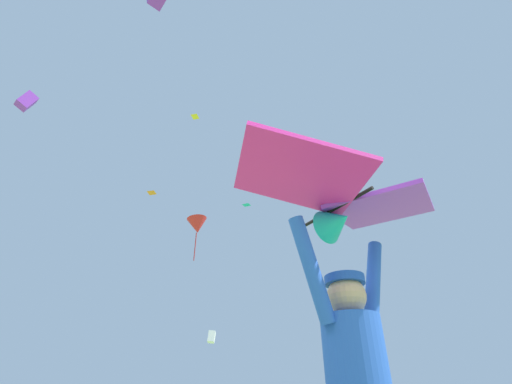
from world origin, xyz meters
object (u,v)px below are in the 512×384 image
object	(u,v)px
held_stunt_kite	(342,201)
distant_kite_yellow_overhead_distant	(195,116)
distant_kite_teal_mid_right	(247,205)
distant_kite_red_mid_left	(197,226)
distant_kite_white_low_left	(212,337)
distant_kite_purple_high_left	(27,101)
distant_kite_orange_low_right	(152,192)
marker_flag	(336,376)
distant_kite_yellow_high_right	(325,227)

from	to	relation	value
held_stunt_kite	distant_kite_yellow_overhead_distant	distance (m)	22.34
held_stunt_kite	distant_kite_teal_mid_right	distance (m)	33.55
held_stunt_kite	distant_kite_red_mid_left	size ratio (longest dim) A/B	0.67
distant_kite_white_low_left	distant_kite_red_mid_left	bearing A→B (deg)	-103.67
distant_kite_yellow_overhead_distant	distant_kite_purple_high_left	world-z (taller)	distant_kite_yellow_overhead_distant
distant_kite_white_low_left	distant_kite_orange_low_right	distance (m)	13.49
distant_kite_teal_mid_right	marker_flag	world-z (taller)	distant_kite_teal_mid_right
distant_kite_white_low_left	distant_kite_red_mid_left	size ratio (longest dim) A/B	0.38
distant_kite_yellow_overhead_distant	distant_kite_yellow_high_right	world-z (taller)	distant_kite_yellow_overhead_distant
distant_kite_red_mid_left	marker_flag	bearing A→B (deg)	-71.96
distant_kite_yellow_overhead_distant	distant_kite_yellow_high_right	xyz separation A→B (m)	(11.06, 4.73, -4.51)
distant_kite_orange_low_right	marker_flag	world-z (taller)	distant_kite_orange_low_right
distant_kite_white_low_left	distant_kite_red_mid_left	xyz separation A→B (m)	(-2.86, -11.74, 3.53)
distant_kite_red_mid_left	distant_kite_purple_high_left	xyz separation A→B (m)	(-9.81, -0.66, 5.91)
held_stunt_kite	distant_kite_white_low_left	xyz separation A→B (m)	(3.14, 27.03, 3.60)
distant_kite_teal_mid_right	distant_kite_yellow_high_right	size ratio (longest dim) A/B	0.56
distant_kite_white_low_left	distant_kite_red_mid_left	world-z (taller)	distant_kite_red_mid_left
held_stunt_kite	distant_kite_purple_high_left	bearing A→B (deg)	123.10
held_stunt_kite	marker_flag	bearing A→B (deg)	64.87
distant_kite_orange_low_right	distant_kite_yellow_overhead_distant	bearing A→B (deg)	-76.29
held_stunt_kite	distant_kite_orange_low_right	distance (m)	31.20
distant_kite_orange_low_right	distant_kite_purple_high_left	bearing A→B (deg)	-117.58
distant_kite_teal_mid_right	distant_kite_red_mid_left	xyz separation A→B (m)	(-5.80, -13.25, -9.43)
distant_kite_yellow_overhead_distant	marker_flag	world-z (taller)	distant_kite_yellow_overhead_distant
distant_kite_orange_low_right	distant_kite_red_mid_left	xyz separation A→B (m)	(3.41, -11.59, -8.42)
distant_kite_orange_low_right	distant_kite_red_mid_left	distance (m)	14.72
distant_kite_orange_low_right	distant_kite_red_mid_left	bearing A→B (deg)	-73.62
held_stunt_kite	distant_kite_purple_high_left	world-z (taller)	distant_kite_purple_high_left
distant_kite_white_low_left	distant_kite_teal_mid_right	size ratio (longest dim) A/B	1.17
distant_kite_white_low_left	distant_kite_teal_mid_right	world-z (taller)	distant_kite_teal_mid_right
distant_kite_red_mid_left	distant_kite_purple_high_left	distance (m)	11.47
distant_kite_purple_high_left	distant_kite_yellow_overhead_distant	bearing A→B (deg)	9.12
distant_kite_red_mid_left	distant_kite_teal_mid_right	bearing A→B (deg)	66.36
distant_kite_orange_low_right	held_stunt_kite	bearing A→B (deg)	-83.36
distant_kite_yellow_overhead_distant	distant_kite_yellow_high_right	distance (m)	12.85
distant_kite_yellow_high_right	distant_kite_white_low_left	bearing A→B (deg)	140.06
distant_kite_orange_low_right	distant_kite_teal_mid_right	bearing A→B (deg)	10.23
distant_kite_white_low_left	distant_kite_yellow_overhead_distant	bearing A→B (deg)	-108.32
distant_kite_orange_low_right	distant_kite_yellow_high_right	size ratio (longest dim) A/B	0.62
distant_kite_white_low_left	distant_kite_purple_high_left	size ratio (longest dim) A/B	0.80
distant_kite_teal_mid_right	distant_kite_yellow_high_right	bearing A→B (deg)	-59.87
distant_kite_teal_mid_right	distant_kite_yellow_overhead_distant	distance (m)	14.13
held_stunt_kite	distant_kite_red_mid_left	bearing A→B (deg)	88.95
distant_kite_white_low_left	distant_kite_teal_mid_right	xyz separation A→B (m)	(2.94, 1.51, 12.96)
distant_kite_purple_high_left	distant_kite_red_mid_left	bearing A→B (deg)	3.87
distant_kite_purple_high_left	distant_kite_yellow_high_right	bearing A→B (deg)	17.11
distant_kite_white_low_left	distant_kite_orange_low_right	size ratio (longest dim) A/B	1.06
distant_kite_purple_high_left	distant_kite_white_low_left	bearing A→B (deg)	44.41
distant_kite_teal_mid_right	distant_kite_red_mid_left	bearing A→B (deg)	-113.64
distant_kite_yellow_overhead_distant	distant_kite_white_low_left	bearing A→B (deg)	71.68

